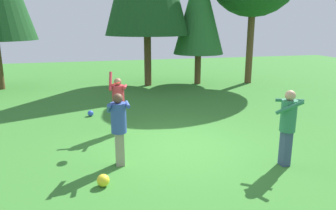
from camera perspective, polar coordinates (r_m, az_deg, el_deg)
The scene contains 8 objects.
ground_plane at distance 8.49m, azimuth 1.64°, elevation -7.32°, with size 40.00×40.00×0.00m, color #387A2D.
person_thrower at distance 9.33m, azimuth -8.72°, elevation 0.73°, with size 0.56×0.57×1.78m.
person_catcher at distance 7.20m, azimuth -8.65°, elevation -3.23°, with size 0.50×0.58×1.65m.
person_bystander at distance 7.57m, azimuth 20.34°, elevation -2.75°, with size 0.75×0.72×1.72m.
frisbee at distance 8.41m, azimuth -9.39°, elevation 3.68°, with size 0.37×0.37×0.10m.
ball_blue at distance 11.44m, azimuth -13.47°, elevation -1.43°, with size 0.20×0.20×0.20m, color blue.
ball_yellow at distance 6.65m, azimuth -11.33°, elevation -12.87°, with size 0.25×0.25×0.25m, color yellow.
tree_right at distance 16.89m, azimuth 5.49°, elevation 16.57°, with size 2.55×2.55×6.10m.
Camera 1 is at (-2.17, -7.58, 3.13)m, focal length 34.66 mm.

